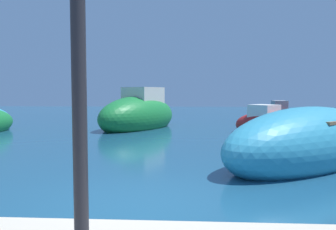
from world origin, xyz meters
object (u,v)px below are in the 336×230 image
moored_boat_3 (280,119)px  moored_boat_5 (269,126)px  moored_boat_1 (309,144)px  moored_boat_4 (139,115)px

moored_boat_3 → moored_boat_5: size_ratio=0.97×
moored_boat_5 → moored_boat_1: bearing=-43.2°
moored_boat_1 → moored_boat_4: size_ratio=0.97×
moored_boat_1 → moored_boat_5: bearing=46.3°
moored_boat_1 → moored_boat_4: (-5.99, 9.02, 0.15)m
moored_boat_4 → moored_boat_5: size_ratio=1.67×
moored_boat_3 → moored_boat_4: moored_boat_4 is taller
moored_boat_3 → moored_boat_5: 4.96m
moored_boat_3 → moored_boat_1: bearing=-8.9°
moored_boat_5 → moored_boat_4: bearing=-152.6°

